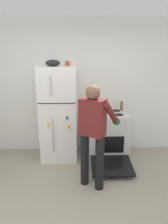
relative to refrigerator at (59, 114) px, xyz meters
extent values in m
plane|color=#9E9384|center=(0.49, -1.57, -0.90)|extent=(8.00, 8.00, 0.00)
cube|color=white|center=(0.49, 0.38, 0.45)|extent=(6.00, 0.10, 2.70)
cube|color=white|center=(0.00, 0.00, 0.00)|extent=(0.68, 0.68, 1.80)
cube|color=black|center=(0.00, -0.34, 0.29)|extent=(0.67, 0.01, 0.01)
cylinder|color=#B7B7BC|center=(-0.08, -0.36, -0.31)|extent=(0.02, 0.02, 0.65)
cylinder|color=#B7B7BC|center=(-0.08, -0.36, 0.59)|extent=(0.02, 0.02, 0.34)
cube|color=orange|center=(0.20, -0.35, -0.15)|extent=(0.04, 0.01, 0.06)
cube|color=blue|center=(0.18, -0.35, 0.02)|extent=(0.04, 0.01, 0.06)
cube|color=yellow|center=(-0.16, -0.35, -0.10)|extent=(0.04, 0.01, 0.06)
cube|color=silver|center=(0.96, 0.00, -0.44)|extent=(0.76, 0.64, 0.91)
cube|color=black|center=(0.96, -0.32, -0.52)|extent=(0.53, 0.01, 0.33)
cylinder|color=black|center=(0.77, -0.14, 0.01)|extent=(0.17, 0.17, 0.01)
cylinder|color=black|center=(1.14, -0.14, 0.01)|extent=(0.17, 0.17, 0.01)
cylinder|color=black|center=(0.77, 0.14, 0.01)|extent=(0.17, 0.17, 0.01)
cylinder|color=black|center=(1.14, 0.14, 0.01)|extent=(0.17, 0.17, 0.01)
cylinder|color=silver|center=(0.70, -0.33, -0.05)|extent=(0.04, 0.03, 0.04)
cylinder|color=silver|center=(0.87, -0.33, -0.05)|extent=(0.04, 0.03, 0.04)
cylinder|color=silver|center=(1.05, -0.33, -0.05)|extent=(0.04, 0.03, 0.04)
cylinder|color=silver|center=(1.22, -0.33, -0.05)|extent=(0.04, 0.03, 0.04)
cube|color=black|center=(0.96, -0.61, -0.78)|extent=(0.72, 0.58, 0.10)
cylinder|color=black|center=(0.47, -0.93, -0.47)|extent=(0.13, 0.13, 0.86)
cylinder|color=black|center=(0.69, -1.07, -0.47)|extent=(0.13, 0.13, 0.86)
cube|color=maroon|center=(0.58, -1.00, 0.23)|extent=(0.41, 0.36, 0.54)
sphere|color=brown|center=(0.58, -1.00, 0.60)|extent=(0.21, 0.21, 0.21)
sphere|color=#292929|center=(0.58, -1.00, 0.56)|extent=(0.15, 0.15, 0.15)
cylinder|color=maroon|center=(0.52, -0.72, 0.27)|extent=(0.33, 0.46, 0.44)
cylinder|color=maroon|center=(0.86, -0.93, 0.27)|extent=(0.33, 0.46, 0.44)
ellipsoid|color=#1E5123|center=(0.63, -0.54, 0.09)|extent=(0.12, 0.18, 0.10)
ellipsoid|color=#1E5123|center=(0.97, -0.75, 0.09)|extent=(0.12, 0.18, 0.10)
cylinder|color=orange|center=(0.80, -0.05, 0.07)|extent=(0.26, 0.26, 0.11)
cube|color=black|center=(0.64, -0.05, 0.11)|extent=(0.05, 0.03, 0.02)
cube|color=black|center=(0.95, -0.05, 0.11)|extent=(0.05, 0.03, 0.02)
cylinder|color=#B24C1E|center=(0.18, 0.05, 0.95)|extent=(0.08, 0.08, 0.10)
torus|color=#B24C1E|center=(0.22, 0.05, 0.95)|extent=(0.06, 0.01, 0.06)
cylinder|color=brown|center=(1.26, 0.20, 0.10)|extent=(0.05, 0.05, 0.17)
ellipsoid|color=black|center=(-0.08, 0.00, 0.96)|extent=(0.27, 0.27, 0.12)
camera|label=1|loc=(0.37, -3.77, 1.10)|focal=32.44mm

